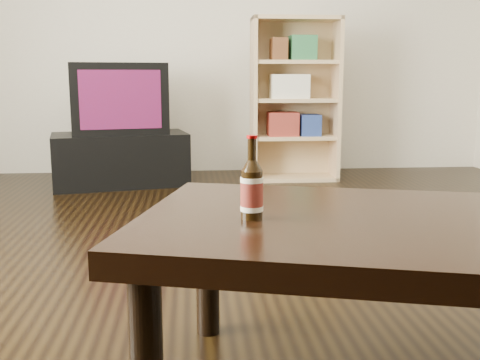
{
  "coord_description": "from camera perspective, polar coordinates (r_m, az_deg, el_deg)",
  "views": [
    {
      "loc": [
        -0.17,
        -2.05,
        0.85
      ],
      "look_at": [
        -0.05,
        -0.67,
        0.6
      ],
      "focal_mm": 42.0,
      "sensor_mm": 36.0,
      "label": 1
    }
  ],
  "objects": [
    {
      "name": "beer_bottle",
      "position": [
        1.41,
        1.21,
        -1.0
      ],
      "size": [
        0.06,
        0.06,
        0.21
      ],
      "rotation": [
        0.0,
        0.0,
        -0.09
      ],
      "color": "black",
      "rests_on": "coffee_table"
    },
    {
      "name": "tv_stand",
      "position": [
        4.51,
        -12.04,
        2.08
      ],
      "size": [
        1.1,
        0.71,
        0.41
      ],
      "primitive_type": "cube",
      "rotation": [
        0.0,
        0.0,
        0.21
      ],
      "color": "black",
      "rests_on": "floor"
    },
    {
      "name": "tv",
      "position": [
        4.47,
        -12.27,
        8.09
      ],
      "size": [
        0.79,
        0.58,
        0.54
      ],
      "rotation": [
        0.0,
        0.0,
        0.21
      ],
      "color": "black",
      "rests_on": "tv_stand"
    },
    {
      "name": "floor",
      "position": [
        2.23,
        -0.19,
        -12.09
      ],
      "size": [
        5.0,
        6.0,
        0.01
      ],
      "primitive_type": "cube",
      "color": "black",
      "rests_on": "ground"
    },
    {
      "name": "bookshelf",
      "position": [
        4.66,
        5.43,
        8.43
      ],
      "size": [
        0.71,
        0.33,
        1.31
      ],
      "rotation": [
        0.0,
        0.0,
        -0.01
      ],
      "color": "tan",
      "rests_on": "floor"
    },
    {
      "name": "coffee_table",
      "position": [
        1.49,
        15.69,
        -6.31
      ],
      "size": [
        1.48,
        1.09,
        0.49
      ],
      "rotation": [
        0.0,
        0.0,
        -0.27
      ],
      "color": "black",
      "rests_on": "floor"
    },
    {
      "name": "wall_back",
      "position": [
        5.08,
        -3.17,
        16.18
      ],
      "size": [
        5.0,
        0.02,
        2.7
      ],
      "primitive_type": "cube",
      "color": "silver",
      "rests_on": "ground"
    }
  ]
}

